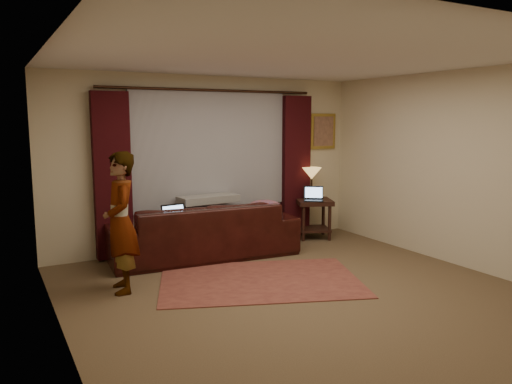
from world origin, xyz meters
The scene contains 20 objects.
floor centered at (0.00, 0.00, -0.01)m, with size 5.00×5.00×0.01m, color brown.
ceiling centered at (0.00, 0.00, 2.60)m, with size 5.00×5.00×0.02m, color silver.
wall_back centered at (0.00, 2.50, 1.30)m, with size 5.00×0.02×2.60m, color beige.
wall_front centered at (0.00, -2.50, 1.30)m, with size 5.00×0.02×2.60m, color beige.
wall_left centered at (-2.50, 0.00, 1.30)m, with size 0.02×5.00×2.60m, color beige.
wall_right centered at (2.50, 0.00, 1.30)m, with size 0.02×5.00×2.60m, color beige.
sheer_curtain centered at (0.00, 2.44, 1.50)m, with size 2.50×0.05×1.80m, color #94949B.
drape_left centered at (-1.50, 2.39, 1.18)m, with size 0.50×0.14×2.30m, color black.
drape_right centered at (1.50, 2.39, 1.18)m, with size 0.50×0.14×2.30m, color black.
curtain_rod centered at (0.00, 2.39, 2.38)m, with size 0.04×0.04×3.40m, color black.
picture_frame centered at (2.10, 2.47, 1.75)m, with size 0.50×0.04×0.60m, color #B0933B.
sofa centered at (-0.36, 1.96, 0.53)m, with size 2.64×1.14×1.07m, color black.
throw_blanket centered at (-0.16, 2.20, 1.07)m, with size 0.89×0.36×0.10m, color gray.
clothing_pile centered at (0.54, 1.76, 0.65)m, with size 0.56×0.43×0.24m, color #804A5C.
laptop_sofa centered at (-0.77, 1.84, 0.66)m, with size 0.35×0.38×0.25m, color black, non-canonical shape.
area_rug centered at (-0.17, 0.60, 0.01)m, with size 2.40×1.60×0.01m, color brown.
end_table centered at (1.70, 2.13, 0.32)m, with size 0.56×0.56×0.65m, color black.
tiffany_lamp centered at (1.72, 2.24, 0.90)m, with size 0.32×0.32×0.52m, color olive, non-canonical shape.
laptop_table centered at (1.60, 2.00, 0.76)m, with size 0.32×0.35×0.23m, color black, non-canonical shape.
person centered at (-1.73, 1.04, 0.80)m, with size 0.47×0.47×1.60m, color gray.
Camera 1 is at (-3.03, -4.52, 1.95)m, focal length 35.00 mm.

